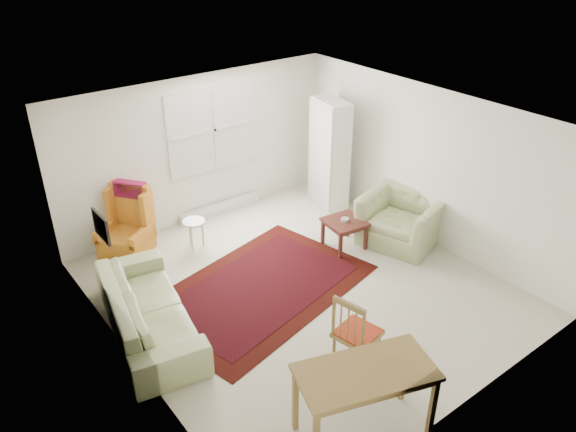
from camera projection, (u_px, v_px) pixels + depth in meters
room at (293, 205)px, 7.58m from camera, size 5.04×5.54×2.51m
rug at (260, 288)px, 8.00m from camera, size 3.50×2.66×0.03m
sofa at (147, 301)px, 7.00m from camera, size 1.34×2.46×0.94m
armchair at (402, 216)px, 8.96m from camera, size 1.36×1.46×0.94m
wingback_chair at (124, 226)px, 8.43m from camera, size 0.98×0.98×1.18m
coffee_table at (344, 234)px, 8.91m from camera, size 0.65×0.65×0.48m
stool at (195, 234)px, 8.91m from camera, size 0.46×0.46×0.48m
cabinet at (330, 154)px, 9.90m from camera, size 0.54×0.84×1.95m
desk at (363, 403)px, 5.60m from camera, size 1.50×1.07×0.86m
desk_chair at (358, 332)px, 6.40m from camera, size 0.54×0.54×1.05m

